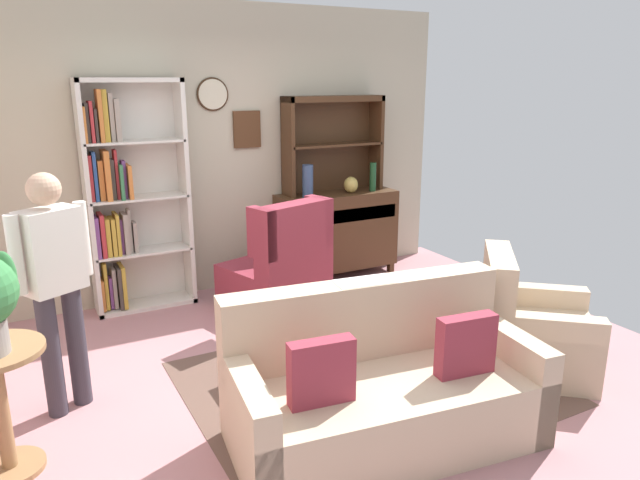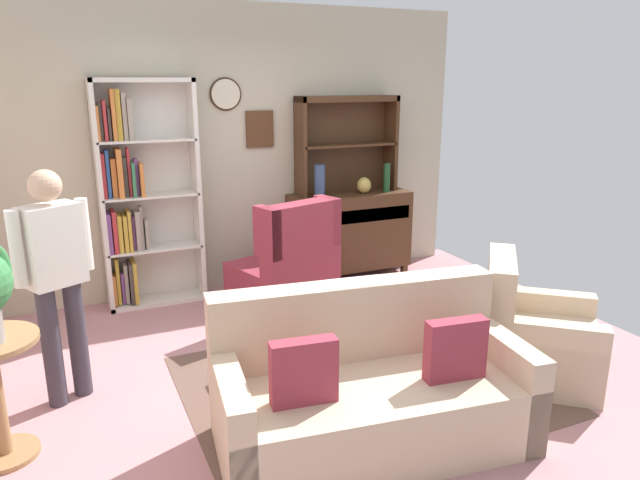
% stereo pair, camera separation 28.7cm
% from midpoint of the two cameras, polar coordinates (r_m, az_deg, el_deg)
% --- Properties ---
extents(ground_plane, '(5.40, 4.60, 0.02)m').
position_cam_midpoint_polar(ground_plane, '(4.43, -1.81, -12.87)').
color(ground_plane, '#B27A7F').
extents(wall_back, '(5.00, 0.09, 2.80)m').
position_cam_midpoint_polar(wall_back, '(5.92, -11.26, 8.53)').
color(wall_back, '#BCB299').
rests_on(wall_back, ground_plane).
extents(area_rug, '(2.41, 1.97, 0.01)m').
position_cam_midpoint_polar(area_rug, '(4.28, 2.51, -13.78)').
color(area_rug, brown).
rests_on(area_rug, ground_plane).
extents(bookshelf, '(0.90, 0.30, 2.10)m').
position_cam_midpoint_polar(bookshelf, '(5.59, -19.69, 3.69)').
color(bookshelf, silver).
rests_on(bookshelf, ground_plane).
extents(sideboard, '(1.30, 0.45, 0.92)m').
position_cam_midpoint_polar(sideboard, '(6.30, 0.35, 0.95)').
color(sideboard, '#422816').
rests_on(sideboard, ground_plane).
extents(sideboard_hutch, '(1.10, 0.26, 1.00)m').
position_cam_midpoint_polar(sideboard_hutch, '(6.22, -0.13, 10.59)').
color(sideboard_hutch, '#422816').
rests_on(sideboard_hutch, sideboard).
extents(vase_tall, '(0.11, 0.11, 0.33)m').
position_cam_midpoint_polar(vase_tall, '(5.94, -2.60, 5.74)').
color(vase_tall, '#33476B').
rests_on(vase_tall, sideboard).
extents(vase_round, '(0.15, 0.15, 0.17)m').
position_cam_midpoint_polar(vase_round, '(6.20, 1.71, 5.40)').
color(vase_round, tan).
rests_on(vase_round, sideboard).
extents(bottle_wine, '(0.07, 0.07, 0.31)m').
position_cam_midpoint_polar(bottle_wine, '(6.30, 3.88, 6.16)').
color(bottle_wine, '#194223').
rests_on(bottle_wine, sideboard).
extents(couch_floral, '(1.89, 1.07, 0.90)m').
position_cam_midpoint_polar(couch_floral, '(3.58, 3.67, -14.37)').
color(couch_floral, '#C6AD8E').
rests_on(couch_floral, ground_plane).
extents(armchair_floral, '(1.08, 1.08, 0.88)m').
position_cam_midpoint_polar(armchair_floral, '(4.56, 18.14, -8.60)').
color(armchair_floral, '#C6AD8E').
rests_on(armchair_floral, ground_plane).
extents(wingback_chair, '(0.98, 0.99, 1.05)m').
position_cam_midpoint_polar(wingback_chair, '(5.40, -5.45, -3.01)').
color(wingback_chair, maroon).
rests_on(wingback_chair, ground_plane).
extents(person_reading, '(0.50, 0.33, 1.56)m').
position_cam_midpoint_polar(person_reading, '(4.03, -26.34, -3.30)').
color(person_reading, '#38333D').
rests_on(person_reading, ground_plane).
extents(coffee_table, '(0.80, 0.50, 0.42)m').
position_cam_midpoint_polar(coffee_table, '(4.24, -2.87, -8.72)').
color(coffee_table, '#422816').
rests_on(coffee_table, ground_plane).
extents(book_stack, '(0.19, 0.17, 0.10)m').
position_cam_midpoint_polar(book_stack, '(4.25, -1.06, -6.94)').
color(book_stack, '#337247').
rests_on(book_stack, coffee_table).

